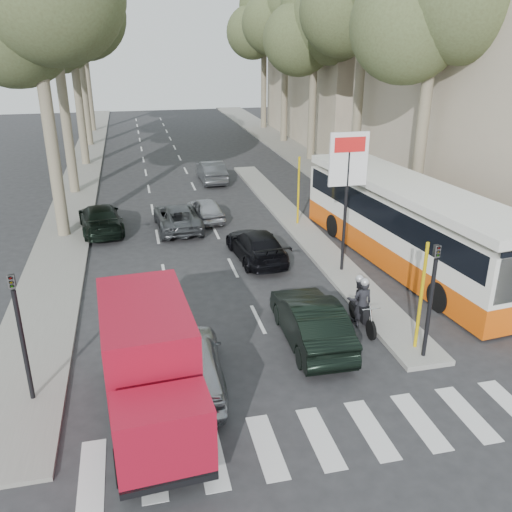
{
  "coord_description": "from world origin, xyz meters",
  "views": [
    {
      "loc": [
        -4.59,
        -13.64,
        8.78
      ],
      "look_at": [
        -0.58,
        3.68,
        1.6
      ],
      "focal_mm": 38.0,
      "sensor_mm": 36.0,
      "label": 1
    }
  ],
  "objects_px": {
    "silver_hatchback": "(191,363)",
    "motorcycle": "(360,303)",
    "dark_hatchback": "(311,321)",
    "red_truck": "(150,365)",
    "city_bus": "(408,222)"
  },
  "relations": [
    {
      "from": "silver_hatchback",
      "to": "city_bus",
      "type": "xyz_separation_m",
      "value": [
        9.7,
        6.7,
        1.07
      ]
    },
    {
      "from": "silver_hatchback",
      "to": "motorcycle",
      "type": "bearing_deg",
      "value": -156.19
    },
    {
      "from": "red_truck",
      "to": "city_bus",
      "type": "distance_m",
      "value": 13.3
    },
    {
      "from": "city_bus",
      "to": "motorcycle",
      "type": "bearing_deg",
      "value": -136.77
    },
    {
      "from": "dark_hatchback",
      "to": "city_bus",
      "type": "relative_size",
      "value": 0.34
    },
    {
      "from": "silver_hatchback",
      "to": "city_bus",
      "type": "distance_m",
      "value": 11.84
    },
    {
      "from": "dark_hatchback",
      "to": "motorcycle",
      "type": "bearing_deg",
      "value": -159.33
    },
    {
      "from": "motorcycle",
      "to": "red_truck",
      "type": "bearing_deg",
      "value": -154.21
    },
    {
      "from": "dark_hatchback",
      "to": "red_truck",
      "type": "relative_size",
      "value": 0.81
    },
    {
      "from": "silver_hatchback",
      "to": "dark_hatchback",
      "type": "distance_m",
      "value": 4.11
    },
    {
      "from": "red_truck",
      "to": "city_bus",
      "type": "bearing_deg",
      "value": 31.95
    },
    {
      "from": "motorcycle",
      "to": "silver_hatchback",
      "type": "bearing_deg",
      "value": -159.06
    },
    {
      "from": "red_truck",
      "to": "silver_hatchback",
      "type": "bearing_deg",
      "value": 41.22
    },
    {
      "from": "silver_hatchback",
      "to": "motorcycle",
      "type": "relative_size",
      "value": 2.04
    },
    {
      "from": "silver_hatchback",
      "to": "city_bus",
      "type": "bearing_deg",
      "value": -141.93
    }
  ]
}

